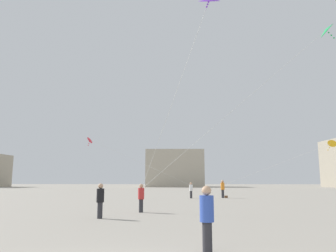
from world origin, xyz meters
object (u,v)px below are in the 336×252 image
at_px(kite_amber_diamond, 330,144).
at_px(handbag_beside_flyer, 226,197).
at_px(person_in_blue, 207,216).
at_px(person_in_white, 191,189).
at_px(person_in_orange, 223,188).
at_px(kite_crimson_diamond, 92,141).
at_px(kite_emerald_diamond, 325,31).
at_px(person_in_red, 141,197).
at_px(person_in_black, 100,199).
at_px(building_centre_hall, 174,169).
at_px(kite_violet_diamond, 209,1).

relative_size(kite_amber_diamond, handbag_beside_flyer, 32.82).
xyz_separation_m(person_in_blue, kite_amber_diamond, (13.35, 23.00, 4.27)).
bearing_deg(person_in_white, person_in_orange, -119.78).
height_order(kite_crimson_diamond, kite_emerald_diamond, kite_emerald_diamond).
distance_m(person_in_orange, person_in_blue, 26.83).
bearing_deg(handbag_beside_flyer, kite_crimson_diamond, 175.34).
height_order(person_in_red, kite_crimson_diamond, kite_crimson_diamond).
bearing_deg(person_in_red, person_in_orange, -159.46).
bearing_deg(person_in_black, handbag_beside_flyer, -15.42).
bearing_deg(kite_amber_diamond, person_in_blue, -120.14).
xyz_separation_m(person_in_white, person_in_black, (-4.88, -18.28, 0.03)).
bearing_deg(person_in_blue, person_in_white, 87.85).
bearing_deg(person_in_blue, person_in_orange, 80.76).
relative_size(kite_crimson_diamond, kite_amber_diamond, 1.12).
relative_size(person_in_orange, kite_crimson_diamond, 0.16).
relative_size(person_in_blue, kite_emerald_diamond, 0.13).
bearing_deg(kite_emerald_diamond, building_centre_hall, 98.99).
bearing_deg(kite_emerald_diamond, person_in_red, -172.44).
distance_m(person_in_red, person_in_blue, 11.06).
xyz_separation_m(person_in_red, kite_amber_diamond, (16.37, 12.36, 4.30)).
distance_m(person_in_red, kite_amber_diamond, 20.96).
bearing_deg(kite_crimson_diamond, handbag_beside_flyer, -4.66).
distance_m(kite_crimson_diamond, handbag_beside_flyer, 15.97).
bearing_deg(person_in_blue, kite_crimson_diamond, 109.57).
relative_size(kite_violet_diamond, handbag_beside_flyer, 33.15).
relative_size(person_in_orange, person_in_red, 1.14).
bearing_deg(kite_amber_diamond, kite_crimson_diamond, 168.54).
relative_size(person_in_blue, handbag_beside_flyer, 5.26).
xyz_separation_m(person_in_black, building_centre_hall, (1.77, 78.75, 4.14)).
bearing_deg(kite_amber_diamond, person_in_orange, 159.83).
relative_size(kite_violet_diamond, kite_amber_diamond, 1.01).
relative_size(kite_crimson_diamond, handbag_beside_flyer, 36.76).
xyz_separation_m(person_in_black, kite_crimson_diamond, (-6.17, 20.42, 5.28)).
bearing_deg(person_in_white, kite_emerald_diamond, 168.48).
bearing_deg(kite_violet_diamond, person_in_orange, 81.81).
distance_m(person_in_red, kite_violet_diamond, 11.59).
bearing_deg(kite_violet_diamond, handbag_beside_flyer, 80.81).
xyz_separation_m(person_in_white, kite_emerald_diamond, (8.60, -13.54, 10.66)).
distance_m(person_in_orange, kite_violet_diamond, 21.57).
height_order(building_centre_hall, handbag_beside_flyer, building_centre_hall).
distance_m(kite_emerald_diamond, handbag_beside_flyer, 19.09).
distance_m(kite_violet_diamond, kite_crimson_diamond, 23.74).
bearing_deg(kite_emerald_diamond, handbag_beside_flyer, 108.80).
bearing_deg(handbag_beside_flyer, building_centre_hall, 96.50).
height_order(person_in_orange, person_in_blue, person_in_orange).
bearing_deg(building_centre_hall, handbag_beside_flyer, -83.50).
height_order(person_in_white, kite_emerald_diamond, kite_emerald_diamond).
xyz_separation_m(person_in_orange, kite_crimson_diamond, (-14.37, 1.30, 5.18)).
bearing_deg(kite_violet_diamond, building_centre_hall, 92.74).
bearing_deg(building_centre_hall, kite_emerald_diamond, -81.01).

